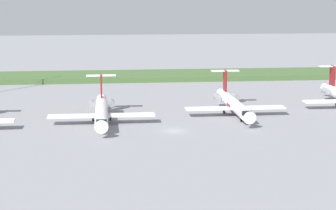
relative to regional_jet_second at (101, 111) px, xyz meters
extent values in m
plane|color=gray|center=(14.77, 20.14, -2.54)|extent=(500.00, 500.00, 0.00)
cube|color=#426033|center=(14.77, 66.61, -1.73)|extent=(320.00, 20.00, 1.62)
cylinder|color=white|center=(0.00, -0.59, -0.09)|extent=(2.70, 24.00, 2.70)
cone|color=white|center=(0.00, -14.09, -0.09)|extent=(2.70, 3.00, 2.70)
cone|color=white|center=(0.00, 13.41, -0.09)|extent=(2.29, 4.00, 2.29)
cube|color=black|center=(0.00, -12.19, 0.39)|extent=(2.03, 1.80, 0.90)
cylinder|color=maroon|center=(0.00, -0.59, -0.24)|extent=(2.76, 3.60, 2.76)
cube|color=white|center=(-5.90, -1.59, -0.69)|extent=(11.00, 3.20, 0.36)
cube|color=white|center=(5.91, -1.59, -0.69)|extent=(11.00, 3.20, 0.36)
cube|color=maroon|center=(0.00, 10.41, 3.86)|extent=(0.36, 3.20, 5.20)
cube|color=white|center=(0.00, 10.71, 6.26)|extent=(6.80, 1.80, 0.24)
cylinder|color=gray|center=(-2.25, 8.61, 0.11)|extent=(1.50, 3.40, 1.50)
cylinder|color=gray|center=(2.25, 8.61, 0.11)|extent=(1.50, 3.40, 1.50)
cylinder|color=gray|center=(0.00, -8.03, -1.54)|extent=(0.20, 0.20, 0.65)
cylinder|color=black|center=(0.00, -8.03, -2.09)|extent=(0.30, 0.90, 0.90)
cylinder|color=black|center=(-1.90, 1.81, -2.09)|extent=(0.35, 0.90, 0.90)
cylinder|color=black|center=(1.90, 1.81, -2.09)|extent=(0.35, 0.90, 0.90)
cylinder|color=white|center=(30.25, 4.77, -0.09)|extent=(2.70, 24.00, 2.70)
cone|color=white|center=(30.25, -8.73, -0.09)|extent=(2.70, 3.00, 2.70)
cone|color=white|center=(30.25, 18.77, -0.09)|extent=(2.30, 4.00, 2.29)
cube|color=black|center=(30.25, -6.83, 0.39)|extent=(2.02, 1.80, 0.90)
cylinder|color=maroon|center=(30.25, 4.77, -0.24)|extent=(2.76, 3.60, 2.76)
cube|color=white|center=(24.34, 3.77, -0.69)|extent=(11.00, 3.20, 0.36)
cube|color=white|center=(36.15, 3.77, -0.69)|extent=(11.00, 3.20, 0.36)
cube|color=maroon|center=(30.25, 15.77, 3.86)|extent=(0.36, 3.20, 5.20)
cube|color=white|center=(30.25, 16.07, 6.26)|extent=(6.80, 1.80, 0.24)
cylinder|color=gray|center=(28.00, 13.97, 0.11)|extent=(1.50, 3.40, 1.50)
cylinder|color=gray|center=(32.50, 13.97, 0.11)|extent=(1.50, 3.40, 1.50)
cylinder|color=gray|center=(30.25, -2.67, -1.54)|extent=(0.20, 0.20, 0.65)
cylinder|color=black|center=(30.25, -2.67, -2.09)|extent=(0.30, 0.90, 0.90)
cylinder|color=black|center=(28.35, 7.17, -2.09)|extent=(0.35, 0.90, 0.90)
cylinder|color=black|center=(32.15, 7.17, -2.09)|extent=(0.35, 0.90, 0.90)
cone|color=white|center=(59.85, 24.76, -0.09)|extent=(2.30, 4.00, 2.29)
cube|color=white|center=(53.94, 9.76, -0.69)|extent=(11.00, 3.20, 0.36)
cube|color=maroon|center=(59.85, 21.76, 3.86)|extent=(0.36, 3.20, 5.20)
cube|color=white|center=(59.85, 22.06, 6.26)|extent=(6.80, 1.80, 0.24)
cylinder|color=gray|center=(57.60, 19.96, 0.11)|extent=(1.50, 3.40, 1.50)
camera|label=1|loc=(0.75, -129.13, 25.39)|focal=64.79mm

